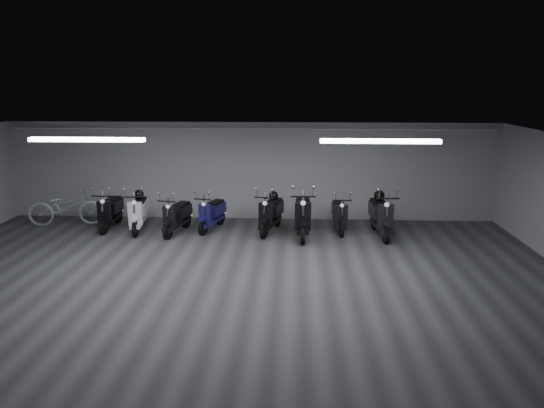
{
  "coord_description": "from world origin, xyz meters",
  "views": [
    {
      "loc": [
        1.31,
        -9.15,
        3.89
      ],
      "look_at": [
        0.75,
        2.5,
        1.05
      ],
      "focal_mm": 33.11,
      "sensor_mm": 36.0,
      "label": 1
    }
  ],
  "objects_px": {
    "scooter_3": "(177,211)",
    "scooter_9": "(381,210)",
    "scooter_7": "(303,208)",
    "scooter_2": "(138,207)",
    "scooter_4": "(212,208)",
    "scooter_1": "(110,206)",
    "helmet_2": "(139,194)",
    "helmet_0": "(274,196)",
    "scooter_8": "(340,209)",
    "scooter_5": "(271,208)",
    "helmet_1": "(379,196)",
    "bicycle": "(65,203)"
  },
  "relations": [
    {
      "from": "helmet_1",
      "to": "helmet_0",
      "type": "bearing_deg",
      "value": 175.92
    },
    {
      "from": "scooter_3",
      "to": "bicycle",
      "type": "bearing_deg",
      "value": -177.4
    },
    {
      "from": "scooter_9",
      "to": "helmet_1",
      "type": "bearing_deg",
      "value": 90.0
    },
    {
      "from": "scooter_9",
      "to": "scooter_7",
      "type": "bearing_deg",
      "value": 179.25
    },
    {
      "from": "scooter_4",
      "to": "scooter_2",
      "type": "bearing_deg",
      "value": -158.42
    },
    {
      "from": "scooter_1",
      "to": "helmet_1",
      "type": "bearing_deg",
      "value": -1.05
    },
    {
      "from": "scooter_2",
      "to": "scooter_4",
      "type": "distance_m",
      "value": 1.95
    },
    {
      "from": "scooter_4",
      "to": "helmet_2",
      "type": "height_order",
      "value": "scooter_4"
    },
    {
      "from": "scooter_3",
      "to": "helmet_0",
      "type": "relative_size",
      "value": 6.7
    },
    {
      "from": "scooter_2",
      "to": "helmet_1",
      "type": "distance_m",
      "value": 6.39
    },
    {
      "from": "helmet_1",
      "to": "scooter_9",
      "type": "bearing_deg",
      "value": -86.06
    },
    {
      "from": "scooter_4",
      "to": "helmet_0",
      "type": "bearing_deg",
      "value": 20.08
    },
    {
      "from": "scooter_2",
      "to": "helmet_0",
      "type": "distance_m",
      "value": 3.63
    },
    {
      "from": "scooter_3",
      "to": "helmet_0",
      "type": "xyz_separation_m",
      "value": [
        2.53,
        0.46,
        0.33
      ]
    },
    {
      "from": "scooter_3",
      "to": "scooter_9",
      "type": "xyz_separation_m",
      "value": [
        5.31,
        0.0,
        0.1
      ]
    },
    {
      "from": "scooter_8",
      "to": "scooter_1",
      "type": "bearing_deg",
      "value": 178.42
    },
    {
      "from": "bicycle",
      "to": "scooter_8",
      "type": "bearing_deg",
      "value": -102.86
    },
    {
      "from": "scooter_8",
      "to": "scooter_7",
      "type": "bearing_deg",
      "value": -155.14
    },
    {
      "from": "scooter_8",
      "to": "helmet_0",
      "type": "bearing_deg",
      "value": 175.58
    },
    {
      "from": "scooter_3",
      "to": "helmet_2",
      "type": "xyz_separation_m",
      "value": [
        -1.12,
        0.42,
        0.33
      ]
    },
    {
      "from": "scooter_1",
      "to": "helmet_2",
      "type": "height_order",
      "value": "scooter_1"
    },
    {
      "from": "scooter_5",
      "to": "helmet_2",
      "type": "xyz_separation_m",
      "value": [
        -3.58,
        0.2,
        0.28
      ]
    },
    {
      "from": "scooter_2",
      "to": "scooter_7",
      "type": "xyz_separation_m",
      "value": [
        4.38,
        -0.29,
        0.09
      ]
    },
    {
      "from": "scooter_9",
      "to": "helmet_1",
      "type": "height_order",
      "value": "scooter_9"
    },
    {
      "from": "scooter_1",
      "to": "helmet_0",
      "type": "xyz_separation_m",
      "value": [
        4.44,
        0.11,
        0.3
      ]
    },
    {
      "from": "helmet_0",
      "to": "helmet_1",
      "type": "distance_m",
      "value": 2.77
    },
    {
      "from": "helmet_2",
      "to": "helmet_1",
      "type": "bearing_deg",
      "value": -1.42
    },
    {
      "from": "scooter_3",
      "to": "scooter_8",
      "type": "distance_m",
      "value": 4.3
    },
    {
      "from": "scooter_8",
      "to": "helmet_1",
      "type": "height_order",
      "value": "scooter_8"
    },
    {
      "from": "bicycle",
      "to": "helmet_1",
      "type": "xyz_separation_m",
      "value": [
        8.54,
        -0.33,
        0.37
      ]
    },
    {
      "from": "scooter_3",
      "to": "scooter_8",
      "type": "bearing_deg",
      "value": 18.14
    },
    {
      "from": "scooter_3",
      "to": "scooter_9",
      "type": "distance_m",
      "value": 5.31
    },
    {
      "from": "scooter_2",
      "to": "scooter_8",
      "type": "height_order",
      "value": "scooter_2"
    },
    {
      "from": "scooter_5",
      "to": "scooter_8",
      "type": "height_order",
      "value": "scooter_5"
    },
    {
      "from": "scooter_1",
      "to": "scooter_7",
      "type": "relative_size",
      "value": 0.86
    },
    {
      "from": "scooter_8",
      "to": "scooter_2",
      "type": "bearing_deg",
      "value": -179.73
    },
    {
      "from": "scooter_8",
      "to": "scooter_9",
      "type": "relative_size",
      "value": 0.85
    },
    {
      "from": "scooter_8",
      "to": "bicycle",
      "type": "height_order",
      "value": "bicycle"
    },
    {
      "from": "scooter_5",
      "to": "helmet_0",
      "type": "bearing_deg",
      "value": 90.0
    },
    {
      "from": "scooter_1",
      "to": "scooter_9",
      "type": "xyz_separation_m",
      "value": [
        7.22,
        -0.35,
        0.07
      ]
    },
    {
      "from": "helmet_0",
      "to": "helmet_2",
      "type": "relative_size",
      "value": 0.93
    },
    {
      "from": "scooter_3",
      "to": "helmet_2",
      "type": "height_order",
      "value": "scooter_3"
    },
    {
      "from": "scooter_5",
      "to": "helmet_1",
      "type": "relative_size",
      "value": 6.31
    },
    {
      "from": "helmet_0",
      "to": "helmet_2",
      "type": "distance_m",
      "value": 3.64
    },
    {
      "from": "scooter_9",
      "to": "helmet_2",
      "type": "relative_size",
      "value": 7.23
    },
    {
      "from": "scooter_7",
      "to": "scooter_3",
      "type": "bearing_deg",
      "value": 178.42
    },
    {
      "from": "scooter_1",
      "to": "bicycle",
      "type": "distance_m",
      "value": 1.36
    },
    {
      "from": "scooter_8",
      "to": "bicycle",
      "type": "xyz_separation_m",
      "value": [
        -7.53,
        0.21,
        0.05
      ]
    },
    {
      "from": "scooter_4",
      "to": "helmet_1",
      "type": "xyz_separation_m",
      "value": [
        4.43,
        -0.09,
        0.42
      ]
    },
    {
      "from": "scooter_9",
      "to": "scooter_3",
      "type": "bearing_deg",
      "value": 176.09
    }
  ]
}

